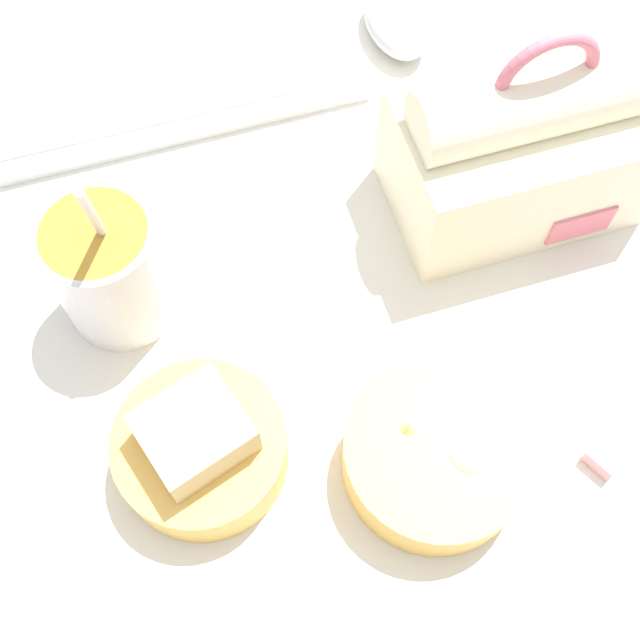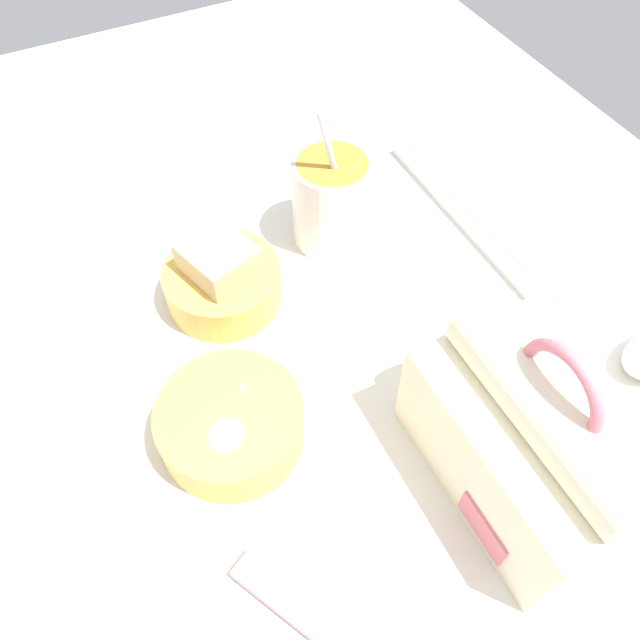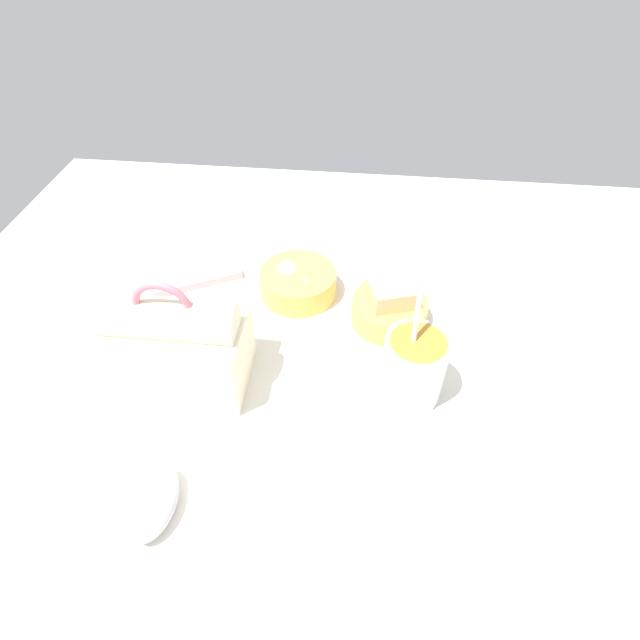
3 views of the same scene
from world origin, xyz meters
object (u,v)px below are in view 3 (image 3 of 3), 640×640
bento_bowl_sandwich (389,308)px  lunch_bag (175,347)px  bento_bowl_snacks (298,282)px  chopstick_case (182,286)px  soup_cup (414,367)px  keyboard (343,529)px  computer_mouse (153,503)px

bento_bowl_sandwich → lunch_bag: bearing=26.8°
bento_bowl_snacks → chopstick_case: size_ratio=0.66×
chopstick_case → bento_bowl_snacks: bearing=-176.8°
soup_cup → bento_bowl_snacks: bearing=-46.3°
keyboard → bento_bowl_sandwich: size_ratio=2.88×
computer_mouse → bento_bowl_snacks: bearing=-105.7°
soup_cup → bento_bowl_snacks: (18.97, -19.88, -3.09)cm
keyboard → bento_bowl_snacks: 42.80cm
bento_bowl_sandwich → computer_mouse: bearing=52.6°
bento_bowl_snacks → keyboard: bearing=104.9°
lunch_bag → bento_bowl_sandwich: bearing=-153.2°
lunch_bag → computer_mouse: lunch_bag is taller
bento_bowl_sandwich → bento_bowl_snacks: bento_bowl_sandwich is taller
keyboard → computer_mouse: computer_mouse is taller
keyboard → lunch_bag: bearing=-39.0°
lunch_bag → chopstick_case: bearing=-72.3°
lunch_bag → soup_cup: (-33.50, -0.77, -1.04)cm
keyboard → bento_bowl_sandwich: bento_bowl_sandwich is taller
keyboard → computer_mouse: 22.56cm
keyboard → chopstick_case: keyboard is taller
soup_cup → bento_bowl_snacks: size_ratio=1.35×
bento_bowl_sandwich → computer_mouse: size_ratio=1.28×
computer_mouse → chopstick_case: bearing=-77.0°
keyboard → bento_bowl_snacks: bearing=-75.1°
computer_mouse → chopstick_case: size_ratio=0.47×
computer_mouse → bento_bowl_sandwich: bearing=-127.4°
soup_cup → bento_bowl_sandwich: bearing=-77.6°
computer_mouse → lunch_bag: bearing=-81.7°
keyboard → bento_bowl_snacks: (11.00, -41.33, 1.49)cm
bento_bowl_sandwich → computer_mouse: 45.00cm
lunch_bag → computer_mouse: size_ratio=2.07×
chopstick_case → lunch_bag: bearing=107.7°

